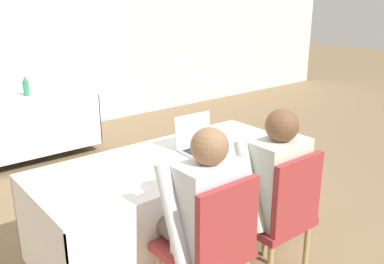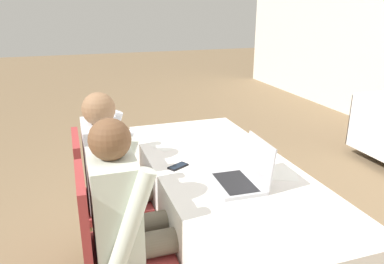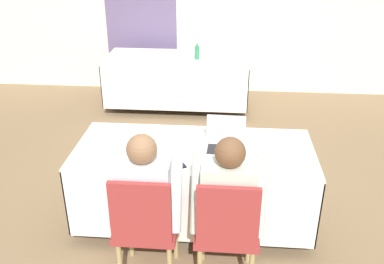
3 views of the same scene
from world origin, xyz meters
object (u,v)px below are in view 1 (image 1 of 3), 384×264
object	(u,v)px
laptop	(201,144)
person_white_shirt	(268,185)
chair_near_left	(211,245)
chair_near_right	(279,213)
person_checkered_shirt	(199,212)
cell_phone	(187,174)
water_bottle	(26,86)

from	to	relation	value
laptop	person_white_shirt	xyz separation A→B (m)	(0.03, -0.62, -0.10)
chair_near_left	chair_near_right	distance (m)	0.56
chair_near_right	person_checkered_shirt	xyz separation A→B (m)	(-0.56, 0.10, 0.16)
chair_near_left	chair_near_right	xyz separation A→B (m)	(0.56, 0.00, 0.00)
cell_phone	chair_near_left	xyz separation A→B (m)	(-0.19, -0.46, -0.21)
person_checkered_shirt	person_white_shirt	distance (m)	0.56
cell_phone	chair_near_left	size ratio (longest dim) A/B	0.15
water_bottle	cell_phone	bearing A→B (deg)	-88.58
chair_near_left	water_bottle	bearing A→B (deg)	-92.16
water_bottle	chair_near_right	world-z (taller)	water_bottle
person_checkered_shirt	person_white_shirt	xyz separation A→B (m)	(0.56, 0.00, 0.00)
laptop	cell_phone	bearing A→B (deg)	-139.25
water_bottle	chair_near_right	distance (m)	3.31
cell_phone	person_white_shirt	xyz separation A→B (m)	(0.37, -0.35, -0.06)
laptop	person_checkered_shirt	world-z (taller)	person_checkered_shirt
person_white_shirt	person_checkered_shirt	bearing A→B (deg)	0.00
water_bottle	laptop	bearing A→B (deg)	-80.88
chair_near_left	person_checkered_shirt	size ratio (longest dim) A/B	0.78
water_bottle	chair_near_left	xyz separation A→B (m)	(-0.12, -3.27, -0.32)
cell_phone	water_bottle	xyz separation A→B (m)	(-0.07, 2.81, 0.10)
water_bottle	person_white_shirt	distance (m)	3.20
cell_phone	chair_near_right	bearing A→B (deg)	-80.28
laptop	chair_near_right	xyz separation A→B (m)	(0.03, -0.73, -0.26)
person_checkered_shirt	chair_near_right	bearing A→B (deg)	169.48
cell_phone	person_checkered_shirt	bearing A→B (deg)	-147.67
laptop	chair_near_left	xyz separation A→B (m)	(-0.53, -0.73, -0.26)
chair_near_right	laptop	bearing A→B (deg)	-87.63
laptop	person_white_shirt	bearing A→B (deg)	-85.16
water_bottle	person_white_shirt	bearing A→B (deg)	-82.12
person_white_shirt	chair_near_right	bearing A→B (deg)	90.00
chair_near_right	person_white_shirt	bearing A→B (deg)	-90.00
chair_near_right	person_checkered_shirt	distance (m)	0.59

